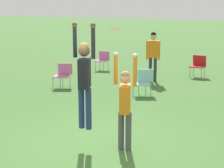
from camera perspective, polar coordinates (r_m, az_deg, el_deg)
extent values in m
plane|color=#3D662D|center=(7.90, -2.51, -9.50)|extent=(120.00, 120.00, 0.00)
cylinder|color=navy|center=(7.63, -4.68, -3.64)|extent=(0.12, 0.12, 0.85)
cylinder|color=navy|center=(7.54, -3.60, -3.81)|extent=(0.12, 0.12, 0.85)
cube|color=black|center=(7.42, -4.23, 1.67)|extent=(0.33, 0.42, 0.60)
sphere|color=brown|center=(7.35, -4.28, 5.08)|extent=(0.23, 0.23, 0.23)
sphere|color=olive|center=(7.34, -4.29, 5.57)|extent=(0.20, 0.20, 0.20)
cylinder|color=black|center=(7.45, -5.68, 6.50)|extent=(0.08, 0.08, 0.64)
sphere|color=brown|center=(7.42, -5.73, 8.95)|extent=(0.10, 0.10, 0.10)
cylinder|color=black|center=(7.22, -2.88, 6.37)|extent=(0.08, 0.08, 0.64)
sphere|color=brown|center=(7.19, -2.91, 8.89)|extent=(0.10, 0.10, 0.10)
cylinder|color=#4C4C51|center=(7.65, 1.40, -7.08)|extent=(0.12, 0.12, 0.79)
cylinder|color=#4C4C51|center=(7.58, 2.53, -7.28)|extent=(0.12, 0.12, 0.79)
cube|color=orange|center=(7.42, 2.00, -2.28)|extent=(0.32, 0.42, 0.56)
sphere|color=tan|center=(7.33, 2.02, 0.84)|extent=(0.21, 0.21, 0.21)
sphere|color=olive|center=(7.32, 2.02, 1.29)|extent=(0.18, 0.18, 0.18)
cylinder|color=orange|center=(7.39, 0.58, 2.22)|extent=(0.08, 0.08, 0.59)
sphere|color=tan|center=(7.35, 0.58, 4.49)|extent=(0.10, 0.10, 0.10)
cylinder|color=orange|center=(7.21, 3.52, 1.94)|extent=(0.08, 0.08, 0.59)
sphere|color=tan|center=(7.16, 3.55, 4.27)|extent=(0.10, 0.10, 0.10)
cylinder|color=#E04C23|center=(7.32, 0.48, 8.39)|extent=(0.25, 0.25, 0.04)
cylinder|color=gray|center=(11.95, 3.23, -0.93)|extent=(0.02, 0.02, 0.41)
cylinder|color=gray|center=(11.78, 5.12, -1.16)|extent=(0.02, 0.02, 0.41)
cylinder|color=gray|center=(12.33, 4.09, -0.53)|extent=(0.02, 0.02, 0.41)
cylinder|color=gray|center=(12.17, 5.94, -0.75)|extent=(0.02, 0.02, 0.41)
cube|color=#8CC6C1|center=(12.01, 4.61, 0.03)|extent=(0.69, 0.69, 0.04)
cube|color=#8CC6C1|center=(12.18, 5.09, 1.31)|extent=(0.50, 0.34, 0.43)
cylinder|color=gray|center=(15.25, 11.79, 1.78)|extent=(0.02, 0.02, 0.45)
cylinder|color=gray|center=(15.13, 13.45, 1.62)|extent=(0.02, 0.02, 0.45)
cylinder|color=gray|center=(15.68, 12.29, 2.04)|extent=(0.02, 0.02, 0.45)
cylinder|color=gray|center=(15.56, 13.90, 1.89)|extent=(0.02, 0.02, 0.45)
cube|color=#B21E23|center=(15.37, 12.89, 2.60)|extent=(0.56, 0.56, 0.04)
cube|color=#B21E23|center=(15.57, 13.19, 3.54)|extent=(0.54, 0.13, 0.41)
cylinder|color=gray|center=(16.53, -2.57, 2.81)|extent=(0.02, 0.02, 0.44)
cylinder|color=gray|center=(16.32, -1.32, 2.70)|extent=(0.02, 0.02, 0.44)
cylinder|color=gray|center=(16.89, -1.83, 3.01)|extent=(0.02, 0.02, 0.44)
cylinder|color=gray|center=(16.68, -0.60, 2.90)|extent=(0.02, 0.02, 0.44)
cube|color=#C666A3|center=(16.57, -1.58, 3.55)|extent=(0.57, 0.57, 0.04)
cube|color=#C666A3|center=(16.74, -1.20, 4.38)|extent=(0.50, 0.19, 0.40)
cylinder|color=gray|center=(13.23, -8.99, 0.26)|extent=(0.02, 0.02, 0.43)
cylinder|color=gray|center=(12.98, -7.49, 0.07)|extent=(0.02, 0.02, 0.43)
cylinder|color=gray|center=(13.56, -7.89, 0.59)|extent=(0.02, 0.02, 0.43)
cylinder|color=gray|center=(13.31, -6.42, 0.41)|extent=(0.02, 0.02, 0.43)
cube|color=#C666A3|center=(13.23, -7.72, 1.17)|extent=(0.68, 0.68, 0.04)
cube|color=#C666A3|center=(13.37, -7.16, 2.30)|extent=(0.50, 0.33, 0.42)
cylinder|color=#2D2D38|center=(14.34, 5.85, 2.24)|extent=(0.12, 0.12, 0.91)
cylinder|color=#2D2D38|center=(14.27, 6.58, 2.17)|extent=(0.12, 0.12, 0.91)
cube|color=orange|center=(14.19, 6.29, 5.29)|extent=(0.48, 0.31, 0.64)
sphere|color=tan|center=(14.14, 6.33, 7.19)|extent=(0.25, 0.25, 0.25)
sphere|color=black|center=(14.14, 6.34, 7.46)|extent=(0.21, 0.21, 0.21)
cylinder|color=orange|center=(14.29, 5.38, 5.28)|extent=(0.08, 0.08, 0.68)
sphere|color=tan|center=(14.33, 5.35, 3.93)|extent=(0.10, 0.10, 0.10)
cylinder|color=orange|center=(14.10, 7.21, 5.14)|extent=(0.08, 0.08, 0.68)
sphere|color=tan|center=(14.15, 7.17, 3.78)|extent=(0.10, 0.10, 0.10)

